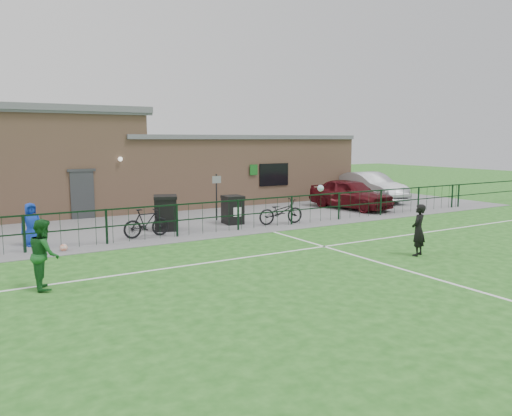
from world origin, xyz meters
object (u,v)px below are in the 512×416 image
wheelie_bin_right (233,211)px  outfield_player (44,254)px  spectator_child (31,224)px  car_maroon (350,194)px  ball_ground (64,248)px  wheelie_bin_left (165,214)px  bicycle_d (147,223)px  car_silver (369,187)px  bicycle_e (281,212)px  sign_post (217,197)px

wheelie_bin_right → outfield_player: outfield_player is taller
spectator_child → car_maroon: bearing=-5.0°
spectator_child → ball_ground: (0.75, -1.32, -0.61)m
car_maroon → outfield_player: (-15.25, -6.60, 0.05)m
wheelie_bin_left → bicycle_d: wheelie_bin_left is taller
car_silver → spectator_child: car_silver is taller
outfield_player → ball_ground: size_ratio=7.03×
wheelie_bin_left → outfield_player: 7.68m
wheelie_bin_right → ball_ground: size_ratio=4.58×
spectator_child → ball_ground: 1.64m
car_maroon → bicycle_e: 5.91m
wheelie_bin_left → spectator_child: (-4.79, -0.47, 0.08)m
bicycle_d → outfield_player: bearing=135.6°
sign_post → spectator_child: bearing=-168.4°
car_maroon → bicycle_e: (-5.55, -2.02, -0.24)m
car_silver → spectator_child: bearing=-165.6°
car_silver → wheelie_bin_left: bearing=-164.0°
spectator_child → outfield_player: outfield_player is taller
bicycle_d → bicycle_e: (5.66, -0.13, -0.00)m
ball_ground → bicycle_d: bearing=15.1°
spectator_child → bicycle_e: bearing=-14.3°
bicycle_e → ball_ground: bearing=101.3°
bicycle_d → outfield_player: (-4.05, -4.71, 0.29)m
bicycle_e → spectator_child: (-9.36, 0.66, 0.20)m
wheelie_bin_left → ball_ground: (-4.04, -1.79, -0.53)m
car_silver → ball_ground: car_silver is taller
wheelie_bin_left → bicycle_d: 1.48m
spectator_child → car_silver: bearing=-0.1°
car_silver → outfield_player: bearing=-151.0°
wheelie_bin_left → car_silver: (13.18, 2.76, 0.18)m
bicycle_d → outfield_player: size_ratio=1.03×
bicycle_e → car_silver: bearing=-58.8°
wheelie_bin_left → sign_post: bearing=41.2°
bicycle_e → sign_post: bearing=46.9°
wheelie_bin_right → bicycle_e: 1.99m
sign_post → car_maroon: bearing=-1.4°
wheelie_bin_right → car_silver: car_silver is taller
car_silver → spectator_child: size_ratio=3.46×
spectator_child → outfield_player: (-0.34, -5.24, 0.10)m
car_maroon → wheelie_bin_left: bearing=175.4°
car_maroon → car_silver: bearing=21.7°
sign_post → bicycle_e: bearing=-50.0°
spectator_child → outfield_player: bearing=-104.0°
ball_ground → wheelie_bin_left: bearing=23.9°
bicycle_e → spectator_child: spectator_child is taller
bicycle_e → spectator_child: size_ratio=1.38×
bicycle_e → wheelie_bin_right: bearing=63.8°
ball_ground → outfield_player: bearing=-105.6°
wheelie_bin_left → bicycle_e: bearing=5.8°
wheelie_bin_left → car_silver: car_silver is taller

